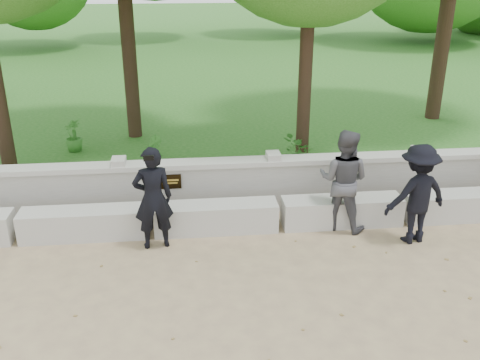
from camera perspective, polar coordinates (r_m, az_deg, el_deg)
The scene contains 10 objects.
ground at distance 6.81m, azimuth -10.11°, elevation -13.13°, with size 80.00×80.00×0.00m, color tan.
lawn at distance 19.91m, azimuth -7.79°, elevation 11.23°, with size 40.00×22.00×0.25m, color #1D5716.
concrete_bench at distance 8.32m, azimuth -9.47°, elevation -4.25°, with size 11.90×0.45×0.45m.
parapet_wall at distance 8.86m, azimuth -9.35°, elevation -0.85°, with size 12.50×0.35×0.90m.
man_main at distance 7.72m, azimuth -9.26°, elevation -1.92°, with size 0.62×0.56×1.55m.
visitor_left at distance 8.32m, azimuth 10.97°, elevation -0.02°, with size 0.98×0.92×1.60m.
visitor_mid at distance 8.21m, azimuth 18.36°, elevation -1.44°, with size 1.08×0.77×1.52m.
shrub_b at distance 10.22m, azimuth -9.12°, elevation 2.96°, with size 0.34×0.28×0.62m, color #337226.
shrub_c at distance 10.01m, azimuth 6.34°, elevation 2.83°, with size 0.61×0.53×0.67m, color #337226.
shrub_d at distance 11.52m, azimuth -17.36°, elevation 4.54°, with size 0.37×0.33×0.66m, color #337226.
Camera 1 is at (0.58, -5.54, 3.92)m, focal length 40.00 mm.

